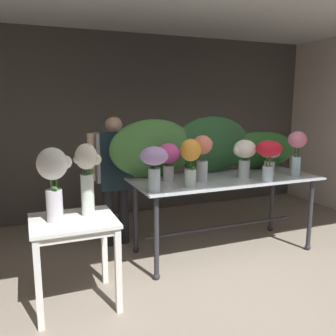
% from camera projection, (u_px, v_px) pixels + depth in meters
% --- Properties ---
extents(ground_plane, '(7.79, 7.79, 0.00)m').
position_uv_depth(ground_plane, '(192.00, 250.00, 4.21)').
color(ground_plane, gray).
extents(wall_back, '(5.82, 0.12, 2.72)m').
position_uv_depth(wall_back, '(144.00, 125.00, 5.57)').
color(wall_back, '#4C4742').
rests_on(wall_back, ground).
extents(display_table_glass, '(2.11, 0.89, 0.88)m').
position_uv_depth(display_table_glass, '(224.00, 189.00, 4.05)').
color(display_table_glass, silver).
rests_on(display_table_glass, ground).
extents(side_table_white, '(0.69, 0.62, 0.76)m').
position_uv_depth(side_table_white, '(74.00, 231.00, 2.99)').
color(side_table_white, white).
rests_on(side_table_white, ground).
extents(florist, '(0.63, 0.24, 1.57)m').
position_uv_depth(florist, '(115.00, 166.00, 4.23)').
color(florist, '#232328').
rests_on(florist, ground).
extents(foliage_backdrop, '(2.48, 0.24, 0.67)m').
position_uv_depth(foliage_backdrop, '(207.00, 148.00, 4.25)').
color(foliage_backdrop, '#477F3D').
rests_on(foliage_backdrop, display_table_glass).
extents(vase_sunset_ranunculus, '(0.21, 0.21, 0.48)m').
position_uv_depth(vase_sunset_ranunculus, '(191.00, 158.00, 3.54)').
color(vase_sunset_ranunculus, silver).
rests_on(vase_sunset_ranunculus, display_table_glass).
extents(vase_lilac_anemones, '(0.26, 0.26, 0.43)m').
position_uv_depth(vase_lilac_anemones, '(154.00, 163.00, 3.34)').
color(vase_lilac_anemones, silver).
rests_on(vase_lilac_anemones, display_table_glass).
extents(vase_rosy_roses, '(0.21, 0.21, 0.52)m').
position_uv_depth(vase_rosy_roses, '(297.00, 147.00, 4.07)').
color(vase_rosy_roses, silver).
rests_on(vase_rosy_roses, display_table_glass).
extents(vase_blush_dahlias, '(0.25, 0.25, 0.37)m').
position_uv_depth(vase_blush_dahlias, '(270.00, 155.00, 4.20)').
color(vase_blush_dahlias, silver).
rests_on(vase_blush_dahlias, display_table_glass).
extents(vase_crimson_stock, '(0.28, 0.28, 0.44)m').
position_uv_depth(vase_crimson_stock, '(269.00, 154.00, 3.79)').
color(vase_crimson_stock, silver).
rests_on(vase_crimson_stock, display_table_glass).
extents(vase_coral_hydrangea, '(0.21, 0.21, 0.50)m').
position_uv_depth(vase_coral_hydrangea, '(203.00, 154.00, 3.78)').
color(vase_coral_hydrangea, silver).
rests_on(vase_coral_hydrangea, display_table_glass).
extents(vase_ivory_peonies, '(0.27, 0.25, 0.43)m').
position_uv_depth(vase_ivory_peonies, '(244.00, 154.00, 3.98)').
color(vase_ivory_peonies, silver).
rests_on(vase_ivory_peonies, display_table_glass).
extents(vase_fuchsia_snapdragons, '(0.25, 0.24, 0.41)m').
position_uv_depth(vase_fuchsia_snapdragons, '(169.00, 157.00, 3.81)').
color(vase_fuchsia_snapdragons, silver).
rests_on(vase_fuchsia_snapdragons, display_table_glass).
extents(vase_white_roses_tall, '(0.28, 0.24, 0.61)m').
position_uv_depth(vase_white_roses_tall, '(53.00, 176.00, 2.85)').
color(vase_white_roses_tall, silver).
rests_on(vase_white_roses_tall, side_table_white).
extents(vase_cream_lisianthus_tall, '(0.23, 0.19, 0.62)m').
position_uv_depth(vase_cream_lisianthus_tall, '(87.00, 174.00, 3.01)').
color(vase_cream_lisianthus_tall, silver).
rests_on(vase_cream_lisianthus_tall, side_table_white).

